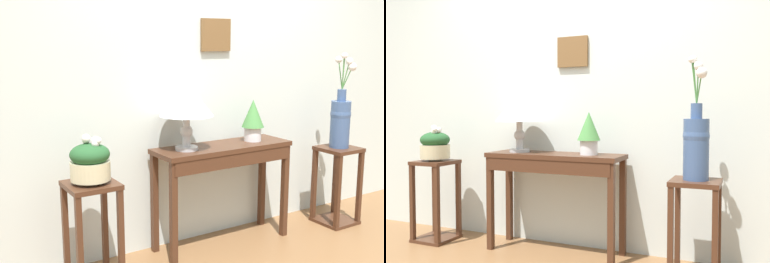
% 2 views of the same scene
% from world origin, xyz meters
% --- Properties ---
extents(back_wall_with_art, '(9.00, 0.13, 2.80)m').
position_xyz_m(back_wall_with_art, '(0.00, 1.32, 1.40)').
color(back_wall_with_art, silver).
rests_on(back_wall_with_art, ground).
extents(console_table, '(1.08, 0.34, 0.78)m').
position_xyz_m(console_table, '(-0.04, 1.04, 0.64)').
color(console_table, '#472819').
rests_on(console_table, ground).
extents(table_lamp, '(0.38, 0.38, 0.48)m').
position_xyz_m(table_lamp, '(-0.36, 1.06, 1.13)').
color(table_lamp, '#B7B7BC').
rests_on(table_lamp, console_table).
extents(potted_plant_on_console, '(0.17, 0.17, 0.32)m').
position_xyz_m(potted_plant_on_console, '(0.24, 1.06, 0.96)').
color(potted_plant_on_console, silver).
rests_on(potted_plant_on_console, console_table).
extents(pedestal_stand_left, '(0.31, 0.31, 0.69)m').
position_xyz_m(pedestal_stand_left, '(-1.12, 0.94, 0.34)').
color(pedestal_stand_left, '#472819').
rests_on(pedestal_stand_left, ground).
extents(planter_bowl_wide_left, '(0.24, 0.24, 0.30)m').
position_xyz_m(planter_bowl_wide_left, '(-1.12, 0.94, 0.82)').
color(planter_bowl_wide_left, beige).
rests_on(planter_bowl_wide_left, pedestal_stand_left).
extents(pedestal_stand_right, '(0.31, 0.31, 0.66)m').
position_xyz_m(pedestal_stand_right, '(1.04, 0.90, 0.33)').
color(pedestal_stand_right, '#472819').
rests_on(pedestal_stand_right, ground).
extents(flower_vase_tall_right, '(0.17, 0.18, 0.78)m').
position_xyz_m(flower_vase_tall_right, '(1.04, 0.89, 0.92)').
color(flower_vase_tall_right, '#3D5684').
rests_on(flower_vase_tall_right, pedestal_stand_right).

